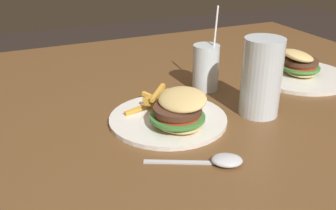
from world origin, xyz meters
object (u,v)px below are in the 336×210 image
at_px(beer_glass, 261,80).
at_px(meal_plate_far, 299,70).
at_px(meal_plate_near, 173,114).
at_px(juice_glass, 206,69).
at_px(spoon, 223,160).

bearing_deg(beer_glass, meal_plate_far, 120.54).
distance_m(beer_glass, meal_plate_far, 0.30).
height_order(meal_plate_near, juice_glass, juice_glass).
xyz_separation_m(meal_plate_near, spoon, (0.18, 0.02, -0.02)).
distance_m(beer_glass, spoon, 0.25).
bearing_deg(juice_glass, beer_glass, 11.98).
relative_size(juice_glass, meal_plate_far, 0.78).
xyz_separation_m(beer_glass, spoon, (0.15, -0.19, -0.08)).
height_order(juice_glass, spoon, juice_glass).
bearing_deg(meal_plate_far, spoon, -55.82).
bearing_deg(meal_plate_far, beer_glass, -59.46).
distance_m(meal_plate_near, spoon, 0.18).
bearing_deg(juice_glass, spoon, -24.14).
distance_m(beer_glass, juice_glass, 0.19).
xyz_separation_m(meal_plate_near, meal_plate_far, (-0.12, 0.45, -0.00)).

